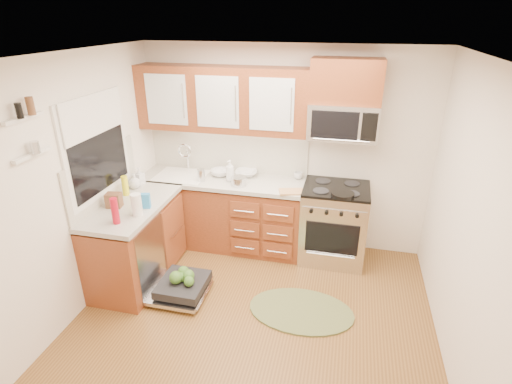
% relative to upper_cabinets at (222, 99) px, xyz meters
% --- Properties ---
extents(floor, '(3.50, 3.50, 0.00)m').
position_rel_upper_cabinets_xyz_m(floor, '(0.73, -1.57, -1.88)').
color(floor, brown).
rests_on(floor, ground).
extents(ceiling, '(3.50, 3.50, 0.00)m').
position_rel_upper_cabinets_xyz_m(ceiling, '(0.73, -1.57, 0.62)').
color(ceiling, white).
rests_on(ceiling, ground).
extents(wall_back, '(3.50, 0.04, 2.50)m').
position_rel_upper_cabinets_xyz_m(wall_back, '(0.73, 0.18, -0.62)').
color(wall_back, silver).
rests_on(wall_back, ground).
extents(wall_front, '(3.50, 0.04, 2.50)m').
position_rel_upper_cabinets_xyz_m(wall_front, '(0.73, -3.33, -0.62)').
color(wall_front, silver).
rests_on(wall_front, ground).
extents(wall_left, '(0.04, 3.50, 2.50)m').
position_rel_upper_cabinets_xyz_m(wall_left, '(-1.02, -1.57, -0.62)').
color(wall_left, silver).
rests_on(wall_left, ground).
extents(wall_right, '(0.04, 3.50, 2.50)m').
position_rel_upper_cabinets_xyz_m(wall_right, '(2.48, -1.57, -0.62)').
color(wall_right, silver).
rests_on(wall_right, ground).
extents(base_cabinet_back, '(2.05, 0.60, 0.85)m').
position_rel_upper_cabinets_xyz_m(base_cabinet_back, '(0.00, -0.12, -1.45)').
color(base_cabinet_back, '#612F15').
rests_on(base_cabinet_back, ground).
extents(base_cabinet_left, '(0.60, 1.25, 0.85)m').
position_rel_upper_cabinets_xyz_m(base_cabinet_left, '(-0.72, -1.05, -1.45)').
color(base_cabinet_left, '#612F15').
rests_on(base_cabinet_left, ground).
extents(countertop_back, '(2.07, 0.64, 0.05)m').
position_rel_upper_cabinets_xyz_m(countertop_back, '(0.00, -0.14, -0.97)').
color(countertop_back, '#B2AFA2').
rests_on(countertop_back, base_cabinet_back).
extents(countertop_left, '(0.64, 1.27, 0.05)m').
position_rel_upper_cabinets_xyz_m(countertop_left, '(-0.71, -1.05, -0.97)').
color(countertop_left, '#B2AFA2').
rests_on(countertop_left, base_cabinet_left).
extents(backsplash_back, '(2.05, 0.02, 0.57)m').
position_rel_upper_cabinets_xyz_m(backsplash_back, '(0.00, 0.16, -0.67)').
color(backsplash_back, beige).
rests_on(backsplash_back, ground).
extents(backsplash_left, '(0.02, 1.25, 0.57)m').
position_rel_upper_cabinets_xyz_m(backsplash_left, '(-1.01, -1.05, -0.67)').
color(backsplash_left, beige).
rests_on(backsplash_left, ground).
extents(upper_cabinets, '(2.05, 0.35, 0.75)m').
position_rel_upper_cabinets_xyz_m(upper_cabinets, '(0.00, 0.00, 0.00)').
color(upper_cabinets, '#612F15').
rests_on(upper_cabinets, ground).
extents(cabinet_over_mw, '(0.76, 0.35, 0.47)m').
position_rel_upper_cabinets_xyz_m(cabinet_over_mw, '(1.41, 0.00, 0.26)').
color(cabinet_over_mw, '#612F15').
rests_on(cabinet_over_mw, ground).
extents(range, '(0.76, 0.64, 0.95)m').
position_rel_upper_cabinets_xyz_m(range, '(1.41, -0.15, -1.40)').
color(range, silver).
rests_on(range, ground).
extents(microwave, '(0.76, 0.38, 0.40)m').
position_rel_upper_cabinets_xyz_m(microwave, '(1.41, -0.02, -0.18)').
color(microwave, silver).
rests_on(microwave, ground).
extents(sink, '(0.62, 0.50, 0.26)m').
position_rel_upper_cabinets_xyz_m(sink, '(-0.52, -0.16, -1.07)').
color(sink, white).
rests_on(sink, ground).
extents(dishwasher, '(0.70, 0.60, 0.20)m').
position_rel_upper_cabinets_xyz_m(dishwasher, '(-0.13, -1.27, -1.77)').
color(dishwasher, silver).
rests_on(dishwasher, ground).
extents(window, '(0.03, 1.05, 1.05)m').
position_rel_upper_cabinets_xyz_m(window, '(-1.01, -1.07, -0.32)').
color(window, white).
rests_on(window, ground).
extents(window_blind, '(0.02, 0.96, 0.40)m').
position_rel_upper_cabinets_xyz_m(window_blind, '(-0.98, -1.07, 0.00)').
color(window_blind, white).
rests_on(window_blind, ground).
extents(shelf_upper, '(0.04, 0.40, 0.03)m').
position_rel_upper_cabinets_xyz_m(shelf_upper, '(-0.99, -1.92, 0.17)').
color(shelf_upper, white).
rests_on(shelf_upper, ground).
extents(shelf_lower, '(0.04, 0.40, 0.03)m').
position_rel_upper_cabinets_xyz_m(shelf_lower, '(-0.99, -1.92, -0.12)').
color(shelf_lower, white).
rests_on(shelf_lower, ground).
extents(rug, '(1.23, 0.98, 0.02)m').
position_rel_upper_cabinets_xyz_m(rug, '(1.18, -1.24, -1.86)').
color(rug, olive).
rests_on(rug, ground).
extents(skillet, '(0.33, 0.33, 0.05)m').
position_rel_upper_cabinets_xyz_m(skillet, '(1.48, -0.40, -0.90)').
color(skillet, black).
rests_on(skillet, range).
extents(stock_pot, '(0.19, 0.19, 0.11)m').
position_rel_upper_cabinets_xyz_m(stock_pot, '(0.27, -0.30, -0.90)').
color(stock_pot, silver).
rests_on(stock_pot, countertop_back).
extents(cutting_board, '(0.31, 0.24, 0.02)m').
position_rel_upper_cabinets_xyz_m(cutting_board, '(0.91, -0.35, -0.94)').
color(cutting_board, tan).
rests_on(cutting_board, countertop_back).
extents(canister, '(0.12, 0.12, 0.15)m').
position_rel_upper_cabinets_xyz_m(canister, '(-0.21, -0.27, -0.88)').
color(canister, silver).
rests_on(canister, countertop_back).
extents(paper_towel_roll, '(0.11, 0.11, 0.23)m').
position_rel_upper_cabinets_xyz_m(paper_towel_roll, '(-0.52, -1.27, -0.83)').
color(paper_towel_roll, white).
rests_on(paper_towel_roll, countertop_left).
extents(mustard_bottle, '(0.09, 0.09, 0.23)m').
position_rel_upper_cabinets_xyz_m(mustard_bottle, '(-0.89, -0.85, -0.84)').
color(mustard_bottle, yellow).
rests_on(mustard_bottle, countertop_left).
extents(red_bottle, '(0.07, 0.07, 0.27)m').
position_rel_upper_cabinets_xyz_m(red_bottle, '(-0.64, -1.47, -0.82)').
color(red_bottle, '#AE0E21').
rests_on(red_bottle, countertop_left).
extents(wooden_box, '(0.17, 0.14, 0.16)m').
position_rel_upper_cabinets_xyz_m(wooden_box, '(-0.85, -1.15, -0.87)').
color(wooden_box, brown).
rests_on(wooden_box, countertop_left).
extents(blue_carton, '(0.11, 0.08, 0.16)m').
position_rel_upper_cabinets_xyz_m(blue_carton, '(-0.52, -1.09, -0.87)').
color(blue_carton, '#2A80C4').
rests_on(blue_carton, countertop_left).
extents(bowl_a, '(0.31, 0.31, 0.07)m').
position_rel_upper_cabinets_xyz_m(bowl_a, '(0.27, 0.03, -0.92)').
color(bowl_a, '#999999').
rests_on(bowl_a, countertop_back).
extents(bowl_b, '(0.31, 0.31, 0.08)m').
position_rel_upper_cabinets_xyz_m(bowl_b, '(-0.05, -0.04, -0.91)').
color(bowl_b, '#999999').
rests_on(bowl_b, countertop_back).
extents(cup, '(0.14, 0.14, 0.09)m').
position_rel_upper_cabinets_xyz_m(cup, '(0.93, 0.07, -0.91)').
color(cup, '#999999').
rests_on(cup, countertop_back).
extents(soap_bottle_a, '(0.13, 0.13, 0.27)m').
position_rel_upper_cabinets_xyz_m(soap_bottle_a, '(0.13, -0.19, -0.82)').
color(soap_bottle_a, '#999999').
rests_on(soap_bottle_a, countertop_back).
extents(soap_bottle_b, '(0.12, 0.12, 0.21)m').
position_rel_upper_cabinets_xyz_m(soap_bottle_b, '(-0.90, -0.52, -0.85)').
color(soap_bottle_b, '#999999').
rests_on(soap_bottle_b, countertop_left).
extents(soap_bottle_c, '(0.16, 0.16, 0.18)m').
position_rel_upper_cabinets_xyz_m(soap_bottle_c, '(-0.90, -0.65, -0.86)').
color(soap_bottle_c, '#999999').
rests_on(soap_bottle_c, countertop_left).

